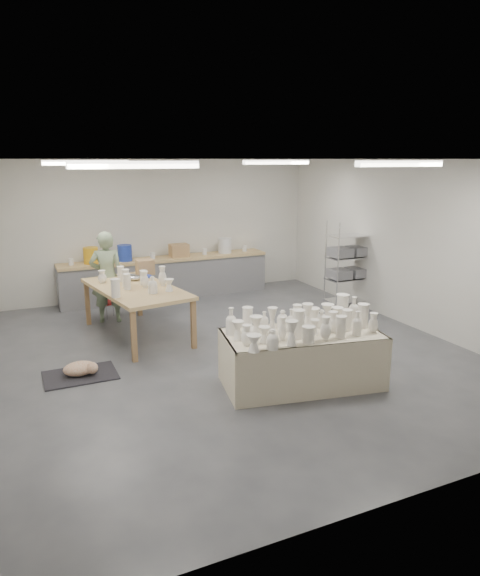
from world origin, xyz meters
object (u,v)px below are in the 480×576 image
drying_table (302,355)px  work_table (137,286)px  red_stool (106,303)px  potter (107,277)px

drying_table → work_table: size_ratio=0.90×
work_table → red_stool: 1.39m
potter → red_stool: size_ratio=4.02×
work_table → potter: size_ratio=1.44×
red_stool → work_table: bearing=-74.5°
drying_table → work_table: work_table is taller
drying_table → potter: bearing=125.4°
drying_table → potter: potter is taller
drying_table → red_stool: bearing=124.0°
red_stool → drying_table: bearing=-66.2°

